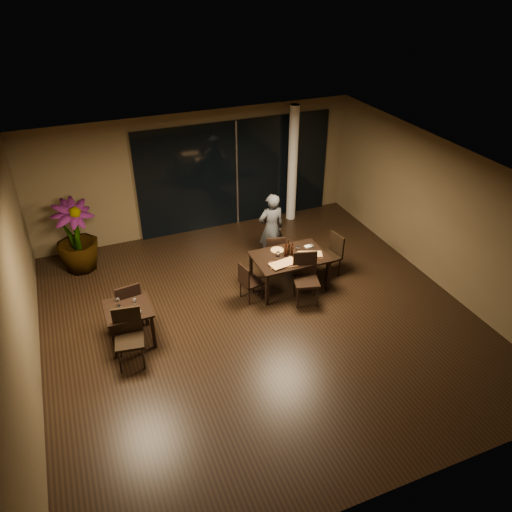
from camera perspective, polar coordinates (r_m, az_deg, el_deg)
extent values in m
plane|color=black|center=(9.79, 0.41, -7.18)|extent=(8.00, 8.00, 0.00)
cube|color=brown|center=(12.37, -6.83, 9.43)|extent=(8.00, 0.10, 3.00)
cube|color=brown|center=(6.25, 15.50, -17.94)|extent=(8.00, 0.10, 3.00)
cube|color=brown|center=(8.51, -25.77, -5.06)|extent=(0.10, 8.00, 3.00)
cube|color=brown|center=(10.94, 20.52, 4.46)|extent=(0.10, 8.00, 3.00)
cube|color=silver|center=(8.23, 0.49, 9.39)|extent=(8.00, 8.00, 0.04)
cube|color=black|center=(12.62, -2.26, 9.36)|extent=(5.00, 0.06, 2.70)
cylinder|color=silver|center=(12.81, 4.21, 10.37)|extent=(0.24, 0.24, 3.00)
cube|color=black|center=(10.30, 3.88, -0.09)|extent=(1.50, 1.00, 0.04)
cube|color=black|center=(9.93, 1.28, -3.96)|extent=(0.06, 0.06, 0.71)
cube|color=black|center=(10.47, 8.25, -2.26)|extent=(0.06, 0.06, 0.71)
cube|color=black|center=(10.61, -0.59, -1.38)|extent=(0.06, 0.06, 0.71)
cube|color=black|center=(11.10, 6.05, 0.08)|extent=(0.06, 0.06, 0.71)
cube|color=black|center=(9.13, -14.45, -5.85)|extent=(0.80, 0.80, 0.04)
cube|color=black|center=(9.08, -15.90, -9.40)|extent=(0.06, 0.06, 0.71)
cube|color=black|center=(9.12, -11.67, -8.50)|extent=(0.06, 0.06, 0.71)
cube|color=black|center=(9.62, -16.49, -6.88)|extent=(0.06, 0.06, 0.71)
cube|color=black|center=(9.65, -12.51, -6.05)|extent=(0.06, 0.06, 0.71)
cube|color=black|center=(11.04, 2.14, 0.44)|extent=(0.51, 0.51, 0.05)
cylinder|color=black|center=(11.31, 2.85, 0.02)|extent=(0.03, 0.03, 0.42)
cylinder|color=black|center=(11.27, 1.16, -0.07)|extent=(0.03, 0.03, 0.42)
cylinder|color=black|center=(11.03, 3.10, -0.90)|extent=(0.03, 0.03, 0.42)
cylinder|color=black|center=(10.99, 1.36, -0.99)|extent=(0.03, 0.03, 0.42)
cube|color=black|center=(10.76, 2.29, 0.99)|extent=(0.41, 0.15, 0.47)
cube|color=black|center=(9.99, 5.76, -2.90)|extent=(0.60, 0.60, 0.06)
cylinder|color=black|center=(9.94, 4.79, -4.81)|extent=(0.04, 0.04, 0.50)
cylinder|color=black|center=(10.02, 7.02, -4.63)|extent=(0.04, 0.04, 0.50)
cylinder|color=black|center=(10.26, 4.38, -3.50)|extent=(0.04, 0.04, 0.50)
cylinder|color=black|center=(10.33, 6.54, -3.34)|extent=(0.04, 0.04, 0.50)
cube|color=black|center=(10.02, 5.59, -0.90)|extent=(0.48, 0.17, 0.55)
cube|color=black|center=(10.09, -0.55, -3.02)|extent=(0.46, 0.46, 0.04)
cylinder|color=black|center=(10.17, 0.70, -4.07)|extent=(0.03, 0.03, 0.40)
cylinder|color=black|center=(10.39, -0.30, -3.22)|extent=(0.03, 0.03, 0.40)
cylinder|color=black|center=(10.03, -0.79, -4.67)|extent=(0.03, 0.03, 0.40)
cylinder|color=black|center=(10.25, -1.78, -3.80)|extent=(0.03, 0.03, 0.40)
cube|color=black|center=(9.89, -1.41, -2.30)|extent=(0.12, 0.39, 0.44)
cube|color=black|center=(10.92, 8.28, -0.09)|extent=(0.50, 0.50, 0.05)
cylinder|color=black|center=(11.06, 6.88, -0.91)|extent=(0.04, 0.04, 0.45)
cylinder|color=black|center=(10.82, 8.02, -1.80)|extent=(0.04, 0.04, 0.45)
cylinder|color=black|center=(11.25, 8.36, -0.40)|extent=(0.04, 0.04, 0.45)
cylinder|color=black|center=(11.02, 9.51, -1.26)|extent=(0.04, 0.04, 0.45)
cube|color=black|center=(10.90, 9.22, 1.32)|extent=(0.11, 0.44, 0.50)
cube|color=black|center=(9.70, -14.51, -5.29)|extent=(0.51, 0.51, 0.05)
cylinder|color=black|center=(10.02, -13.63, -5.49)|extent=(0.04, 0.04, 0.47)
cylinder|color=black|center=(9.96, -15.68, -6.09)|extent=(0.04, 0.04, 0.47)
cylinder|color=black|center=(9.73, -12.95, -6.68)|extent=(0.04, 0.04, 0.47)
cylinder|color=black|center=(9.67, -15.06, -7.30)|extent=(0.04, 0.04, 0.47)
cube|color=black|center=(9.38, -14.35, -4.70)|extent=(0.46, 0.10, 0.52)
cube|color=black|center=(8.82, -14.26, -9.40)|extent=(0.55, 0.55, 0.05)
cylinder|color=black|center=(8.85, -15.31, -11.56)|extent=(0.04, 0.04, 0.49)
cylinder|color=black|center=(8.82, -12.74, -11.28)|extent=(0.04, 0.04, 0.49)
cylinder|color=black|center=(9.14, -15.32, -9.90)|extent=(0.04, 0.04, 0.49)
cylinder|color=black|center=(9.12, -12.84, -9.63)|extent=(0.04, 0.04, 0.49)
cube|color=black|center=(8.82, -14.52, -7.15)|extent=(0.48, 0.12, 0.54)
imported|color=#303235|center=(11.13, 1.75, 3.17)|extent=(0.56, 0.37, 1.66)
imported|color=#204B19|center=(11.51, -19.90, 2.10)|extent=(1.18, 1.18, 1.64)
cube|color=#422715|center=(10.00, 3.14, -0.96)|extent=(0.60, 0.38, 0.01)
cube|color=#3F2314|center=(10.34, 6.15, 0.11)|extent=(0.60, 0.46, 0.01)
cylinder|color=red|center=(10.46, 2.44, 0.66)|extent=(0.27, 0.27, 0.01)
cylinder|color=white|center=(10.25, 2.52, 0.22)|extent=(0.08, 0.08, 0.09)
cylinder|color=white|center=(10.47, 4.82, 0.85)|extent=(0.08, 0.08, 0.09)
cube|color=white|center=(10.42, 6.64, 0.35)|extent=(0.20, 0.15, 0.01)
cube|color=white|center=(10.65, 6.04, 1.13)|extent=(0.19, 0.11, 0.01)
cube|color=silver|center=(8.99, -13.68, -6.22)|extent=(0.21, 0.17, 0.01)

